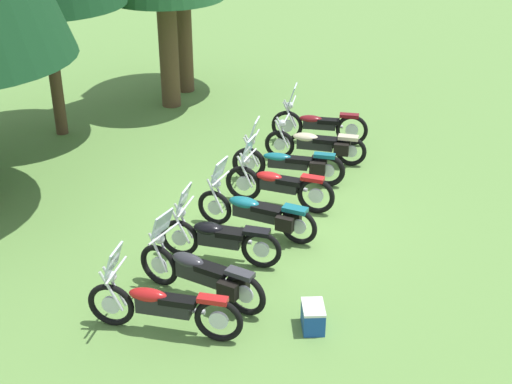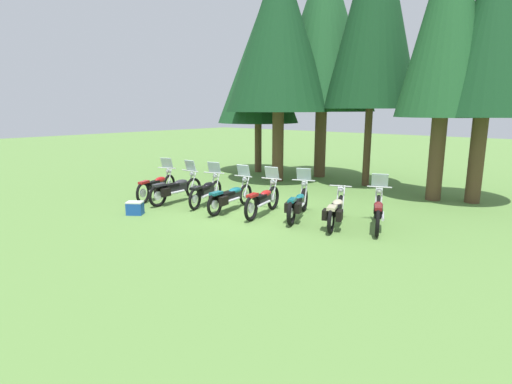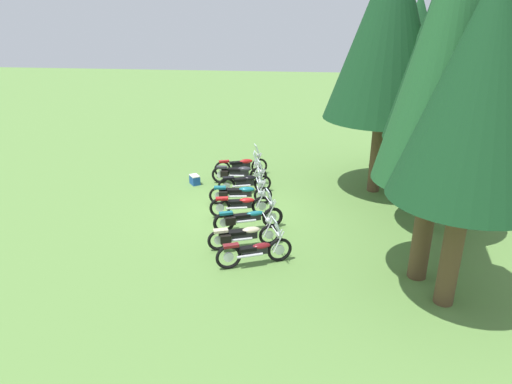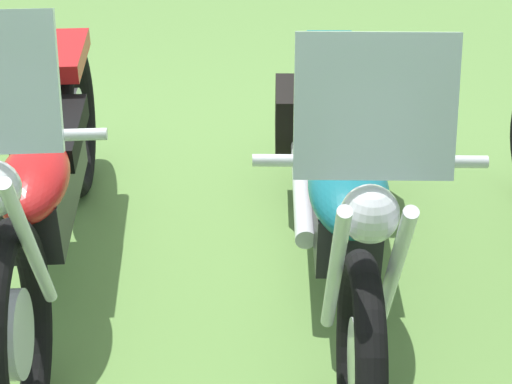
# 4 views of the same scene
# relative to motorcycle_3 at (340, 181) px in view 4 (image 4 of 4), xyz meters

# --- Properties ---
(ground_plane) EXTENTS (80.00, 80.00, 0.00)m
(ground_plane) POSITION_rel_motorcycle_3_xyz_m (0.58, 0.26, -0.47)
(ground_plane) COLOR #608C42
(motorcycle_3) EXTENTS (0.81, 2.37, 1.36)m
(motorcycle_3) POSITION_rel_motorcycle_3_xyz_m (0.00, 0.00, 0.00)
(motorcycle_3) COLOR black
(motorcycle_3) RESTS_ON ground_plane
(motorcycle_4) EXTENTS (0.77, 2.21, 1.39)m
(motorcycle_4) POSITION_rel_motorcycle_3_xyz_m (1.11, 0.25, 0.01)
(motorcycle_4) COLOR black
(motorcycle_4) RESTS_ON ground_plane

